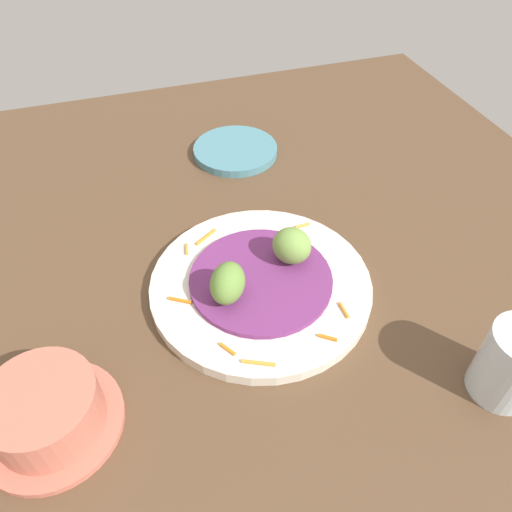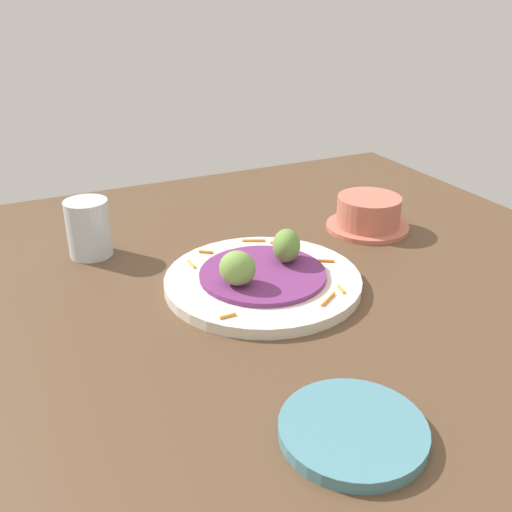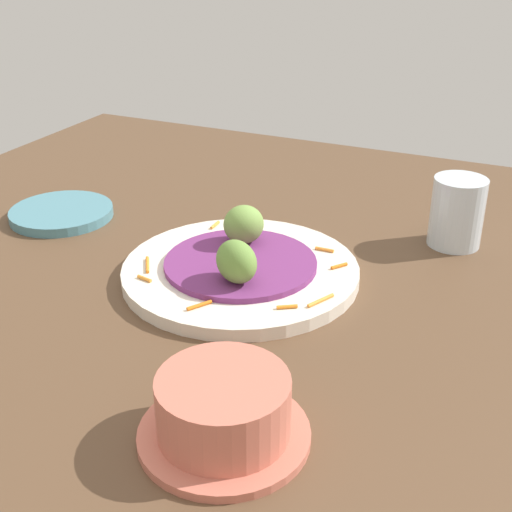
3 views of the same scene
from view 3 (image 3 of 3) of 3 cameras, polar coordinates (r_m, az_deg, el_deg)
table_surface at (r=82.92cm, az=-3.87°, el=-2.05°), size 110.00×110.00×2.00cm
main_plate at (r=81.02cm, az=-1.28°, el=-1.30°), size 27.75×27.75×1.54cm
cabbage_bed at (r=80.50cm, az=-1.29°, el=-0.59°), size 17.86×17.86×0.71cm
carrot_garnish at (r=78.28cm, az=-0.96°, el=-1.55°), size 21.41×23.36×0.40cm
guac_scoop_left at (r=74.83cm, az=-1.63°, el=-0.46°), size 6.24×6.71×4.77cm
guac_scoop_center at (r=83.81cm, az=-1.03°, el=2.63°), size 6.66×6.69×4.77cm
side_plate_small at (r=100.97cm, az=-15.76°, el=3.44°), size 14.29×14.29×1.34cm
terracotta_bowl at (r=56.72cm, az=-2.69°, el=-12.74°), size 14.20×14.20×5.85cm
water_glass at (r=91.33cm, az=16.27°, el=3.50°), size 6.70×6.70×8.96cm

